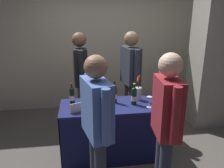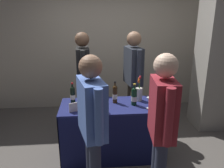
{
  "view_description": "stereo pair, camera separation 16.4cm",
  "coord_description": "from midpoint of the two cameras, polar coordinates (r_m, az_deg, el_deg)",
  "views": [
    {
      "loc": [
        -0.41,
        -2.83,
        1.98
      ],
      "look_at": [
        0.0,
        0.0,
        1.08
      ],
      "focal_mm": 36.14,
      "sensor_mm": 36.0,
      "label": 1
    },
    {
      "loc": [
        -0.25,
        -2.85,
        1.98
      ],
      "look_at": [
        0.0,
        0.0,
        1.08
      ],
      "focal_mm": 36.14,
      "sensor_mm": 36.0,
      "label": 2
    }
  ],
  "objects": [
    {
      "name": "taster_foreground_left",
      "position": [
        2.29,
        14.53,
        -8.98
      ],
      "size": [
        0.25,
        0.57,
        1.64
      ],
      "rotation": [
        0.0,
        0.0,
        1.48
      ],
      "color": "#2D3347",
      "rests_on": "ground_plane"
    },
    {
      "name": "concrete_pillar",
      "position": [
        4.25,
        26.28,
        9.31
      ],
      "size": [
        0.55,
        0.55,
        3.01
      ],
      "primitive_type": "cube",
      "color": "gray",
      "rests_on": "ground_plane"
    },
    {
      "name": "vendor_presenter",
      "position": [
        3.76,
        6.61,
        2.73
      ],
      "size": [
        0.28,
        0.58,
        1.71
      ],
      "rotation": [
        0.0,
        0.0,
        -1.4
      ],
      "color": "#4C4233",
      "rests_on": "ground_plane"
    },
    {
      "name": "wine_glass_near_vendor",
      "position": [
        3.0,
        10.93,
        -4.11
      ],
      "size": [
        0.07,
        0.07,
        0.16
      ],
      "color": "silver",
      "rests_on": "tasting_table"
    },
    {
      "name": "display_bottle_2",
      "position": [
        3.17,
        -8.46,
        -2.63
      ],
      "size": [
        0.07,
        0.07,
        0.29
      ],
      "color": "black",
      "rests_on": "tasting_table"
    },
    {
      "name": "ground_plane",
      "position": [
        3.48,
        1.41,
        -17.19
      ],
      "size": [
        12.0,
        12.0,
        0.0
      ],
      "primitive_type": "plane",
      "color": "#514C47"
    },
    {
      "name": "brochure_stand",
      "position": [
        2.9,
        -7.81,
        -5.82
      ],
      "size": [
        0.14,
        0.07,
        0.13
      ],
      "primitive_type": "cube",
      "rotation": [
        -0.08,
        0.0,
        3.53
      ],
      "color": "silver",
      "rests_on": "tasting_table"
    },
    {
      "name": "display_bottle_1",
      "position": [
        3.21,
        -5.59,
        -1.81
      ],
      "size": [
        0.07,
        0.07,
        0.33
      ],
      "color": "black",
      "rests_on": "tasting_table"
    },
    {
      "name": "display_bottle_0",
      "position": [
        2.93,
        -2.47,
        -3.67
      ],
      "size": [
        0.08,
        0.08,
        0.33
      ],
      "color": "black",
      "rests_on": "tasting_table"
    },
    {
      "name": "taster_foreground_right",
      "position": [
        2.26,
        -2.97,
        -8.89
      ],
      "size": [
        0.31,
        0.6,
        1.62
      ],
      "rotation": [
        0.0,
        0.0,
        1.8
      ],
      "color": "#2D3347",
      "rests_on": "ground_plane"
    },
    {
      "name": "featured_wine_bottle",
      "position": [
        3.08,
        7.14,
        -3.04
      ],
      "size": [
        0.08,
        0.08,
        0.3
      ],
      "color": "black",
      "rests_on": "tasting_table"
    },
    {
      "name": "back_partition",
      "position": [
        4.8,
        -0.99,
        10.77
      ],
      "size": [
        7.12,
        0.12,
        2.84
      ],
      "primitive_type": "cube",
      "color": "#B2A893",
      "rests_on": "ground_plane"
    },
    {
      "name": "vendor_assistant",
      "position": [
        3.78,
        -6.03,
        2.72
      ],
      "size": [
        0.23,
        0.59,
        1.7
      ],
      "rotation": [
        0.0,
        0.0,
        -1.52
      ],
      "color": "#4C4233",
      "rests_on": "ground_plane"
    },
    {
      "name": "tasting_table",
      "position": [
        3.21,
        1.48,
        -9.5
      ],
      "size": [
        1.42,
        0.63,
        0.78
      ],
      "color": "#191E51",
      "rests_on": "ground_plane"
    },
    {
      "name": "flower_vase",
      "position": [
        3.25,
        8.26,
        -2.27
      ],
      "size": [
        0.1,
        0.1,
        0.38
      ],
      "color": "silver",
      "rests_on": "tasting_table"
    },
    {
      "name": "display_bottle_3",
      "position": [
        3.13,
        2.27,
        -2.5
      ],
      "size": [
        0.07,
        0.07,
        0.31
      ],
      "color": "#38230F",
      "rests_on": "tasting_table"
    }
  ]
}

